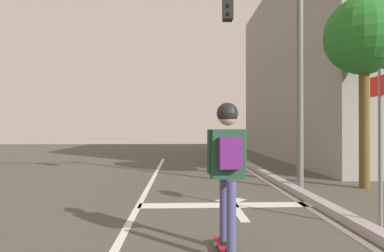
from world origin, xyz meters
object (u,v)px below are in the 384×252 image
skater (228,155)px  roadside_tree (364,38)px  skateboard (227,250)px  traffic_signal_mast (270,49)px  street_sign_post (380,125)px

skater → roadside_tree: bearing=45.1°
skater → roadside_tree: (4.07, 4.07, 2.59)m
skateboard → traffic_signal_mast: 5.46m
roadside_tree → street_sign_post: bearing=-117.2°
skateboard → skater: bearing=-85.7°
skater → roadside_tree: size_ratio=0.36×
traffic_signal_mast → roadside_tree: bearing=2.6°
skateboard → roadside_tree: roadside_tree is taller
street_sign_post → roadside_tree: size_ratio=0.50×
skateboard → traffic_signal_mast: bearing=67.4°
skateboard → roadside_tree: bearing=44.9°
traffic_signal_mast → street_sign_post: 3.71m
skateboard → traffic_signal_mast: traffic_signal_mast is taller
skateboard → traffic_signal_mast: size_ratio=0.17×
skater → traffic_signal_mast: (1.64, 3.96, 2.26)m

